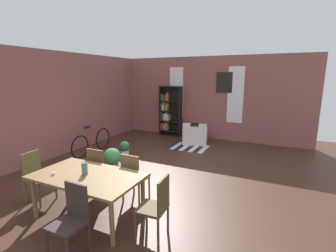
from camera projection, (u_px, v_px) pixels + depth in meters
ground_plane at (143, 184)px, 5.29m from camera, size 11.60×11.60×0.00m
back_wall_brick at (205, 98)px, 8.98m from camera, size 7.47×0.12×3.03m
left_wall_brick at (35, 107)px, 6.36m from camera, size 0.12×9.93×3.03m
window_pane_0 at (176, 93)px, 9.36m from camera, size 0.55×0.02×1.97m
window_pane_1 at (235, 95)px, 8.41m from camera, size 0.55×0.02×1.97m
dining_table at (88, 179)px, 3.93m from camera, size 1.80×1.02×0.75m
vase_on_table at (85, 169)px, 3.91m from camera, size 0.09×0.09×0.20m
tealight_candle_0 at (53, 174)px, 3.90m from camera, size 0.04×0.04×0.04m
tealight_candle_1 at (54, 174)px, 3.91m from camera, size 0.04×0.04×0.03m
dining_chair_far_right at (134, 176)px, 4.44m from camera, size 0.41×0.41×0.95m
dining_chair_head_left at (36, 175)px, 4.49m from camera, size 0.42×0.42×0.95m
dining_chair_head_right at (156, 206)px, 3.43m from camera, size 0.42×0.42×0.95m
dining_chair_near_right at (71, 218)px, 3.14m from camera, size 0.40×0.40×0.95m
dining_chair_far_left at (100, 169)px, 4.78m from camera, size 0.42×0.42×0.95m
bookshelf_tall at (169, 111)px, 9.45m from camera, size 0.88×0.30×1.94m
armchair_white at (195, 136)px, 8.39m from camera, size 0.97×0.97×0.75m
bicycle_second at (92, 142)px, 7.34m from camera, size 0.44×1.73×0.90m
potted_plant_by_shelf at (112, 159)px, 5.94m from camera, size 0.42×0.42×0.58m
potted_plant_corner at (125, 148)px, 7.09m from camera, size 0.30×0.30×0.43m
striped_rug at (188, 147)px, 8.00m from camera, size 1.26×0.94×0.01m
framed_picture at (224, 82)px, 8.49m from camera, size 0.56×0.03×0.72m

